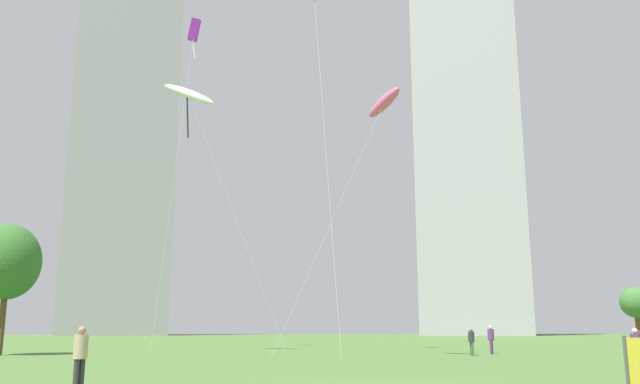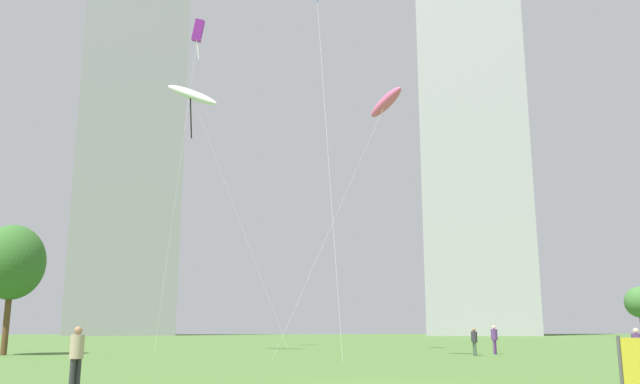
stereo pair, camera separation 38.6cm
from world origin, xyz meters
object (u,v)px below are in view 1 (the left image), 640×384
at_px(kite_flying_1, 189,95).
at_px(person_standing_1, 491,338).
at_px(person_standing_2, 636,346).
at_px(person_standing_3, 80,353).
at_px(person_standing_0, 471,340).
at_px(distant_highrise_0, 125,121).
at_px(kite_flying_0, 384,103).
at_px(park_tree_0, 636,303).
at_px(park_tree_1, 8,262).
at_px(distant_highrise_1, 464,145).
at_px(kite_flying_2, 194,31).

bearing_deg(kite_flying_1, person_standing_1, -15.34).
distance_m(person_standing_2, kite_flying_1, 34.06).
xyz_separation_m(person_standing_2, person_standing_3, (-19.90, -5.08, 0.03)).
bearing_deg(person_standing_2, person_standing_1, -80.95).
bearing_deg(person_standing_1, person_standing_0, 171.12).
bearing_deg(person_standing_1, distant_highrise_0, 58.88).
bearing_deg(kite_flying_0, park_tree_0, 7.56).
height_order(person_standing_1, person_standing_3, person_standing_1).
xyz_separation_m(person_standing_0, distant_highrise_0, (-40.28, 105.77, 46.57)).
bearing_deg(person_standing_0, park_tree_1, 77.26).
height_order(person_standing_3, kite_flying_1, kite_flying_1).
relative_size(park_tree_1, distant_highrise_0, 0.09).
height_order(kite_flying_0, park_tree_1, kite_flying_0).
xyz_separation_m(person_standing_0, kite_flying_1, (-18.03, 7.51, 17.54)).
distance_m(person_standing_3, distant_highrise_1, 134.18).
height_order(park_tree_1, distant_highrise_1, distant_highrise_1).
distance_m(kite_flying_0, park_tree_0, 20.37).
height_order(kite_flying_1, park_tree_0, kite_flying_1).
bearing_deg(person_standing_1, distant_highrise_1, 16.94).
distance_m(park_tree_1, distant_highrise_0, 110.44).
bearing_deg(park_tree_1, kite_flying_2, 46.52).
relative_size(person_standing_2, distant_highrise_0, 0.02).
bearing_deg(kite_flying_1, kite_flying_0, -38.31).
relative_size(kite_flying_0, park_tree_0, 3.78).
distance_m(person_standing_3, park_tree_0, 35.07).
height_order(person_standing_1, distant_highrise_1, distant_highrise_1).
bearing_deg(kite_flying_1, distant_highrise_1, 58.72).
xyz_separation_m(kite_flying_1, distant_highrise_1, (53.98, 88.86, 23.37)).
relative_size(person_standing_0, distant_highrise_1, 0.02).
bearing_deg(distant_highrise_1, distant_highrise_0, -170.60).
xyz_separation_m(distant_highrise_0, distant_highrise_1, (76.22, -9.40, -5.67)).
relative_size(person_standing_0, park_tree_0, 0.39).
bearing_deg(kite_flying_1, person_standing_3, -90.83).
xyz_separation_m(person_standing_3, kite_flying_2, (0.01, 34.12, 26.08)).
height_order(person_standing_0, person_standing_2, person_standing_2).
height_order(person_standing_0, kite_flying_2, kite_flying_2).
xyz_separation_m(person_standing_1, kite_flying_1, (-20.08, 5.51, 17.45)).
distance_m(kite_flying_2, park_tree_0, 40.64).
distance_m(person_standing_1, person_standing_3, 29.54).
xyz_separation_m(person_standing_3, park_tree_0, (29.27, 19.19, 2.17)).
bearing_deg(person_standing_1, kite_flying_2, 94.62).
relative_size(person_standing_0, kite_flying_1, 0.08).
height_order(person_standing_2, person_standing_3, person_standing_3).
bearing_deg(park_tree_0, distant_highrise_0, 115.78).
relative_size(kite_flying_2, distant_highrise_0, 0.30).
distance_m(person_standing_1, park_tree_1, 30.93).
bearing_deg(kite_flying_0, distant_highrise_1, 67.16).
distance_m(person_standing_0, park_tree_0, 11.08).
bearing_deg(kite_flying_2, park_tree_1, -133.48).
bearing_deg(kite_flying_1, kite_flying_2, 92.98).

